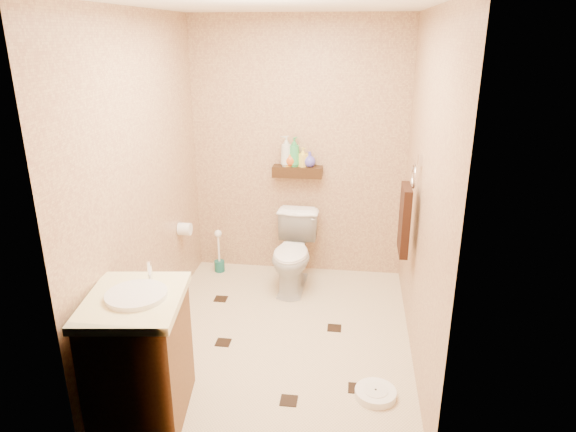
# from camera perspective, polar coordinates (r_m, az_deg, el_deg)

# --- Properties ---
(ground) EXTENTS (2.50, 2.50, 0.00)m
(ground) POSITION_cam_1_polar(r_m,az_deg,el_deg) (4.11, -0.96, -13.19)
(ground) COLOR beige
(ground) RESTS_ON ground
(wall_back) EXTENTS (2.00, 0.04, 2.40)m
(wall_back) POSITION_cam_1_polar(r_m,az_deg,el_deg) (4.81, 1.18, 7.28)
(wall_back) COLOR tan
(wall_back) RESTS_ON ground
(wall_front) EXTENTS (2.00, 0.04, 2.40)m
(wall_front) POSITION_cam_1_polar(r_m,az_deg,el_deg) (2.45, -5.44, -5.29)
(wall_front) COLOR tan
(wall_front) RESTS_ON ground
(wall_left) EXTENTS (0.04, 2.50, 2.40)m
(wall_left) POSITION_cam_1_polar(r_m,az_deg,el_deg) (3.88, -15.86, 3.49)
(wall_left) COLOR tan
(wall_left) RESTS_ON ground
(wall_right) EXTENTS (0.04, 2.50, 2.40)m
(wall_right) POSITION_cam_1_polar(r_m,az_deg,el_deg) (3.60, 14.89, 2.34)
(wall_right) COLOR tan
(wall_right) RESTS_ON ground
(ceiling) EXTENTS (2.00, 2.50, 0.02)m
(ceiling) POSITION_cam_1_polar(r_m,az_deg,el_deg) (3.46, -1.20, 22.46)
(ceiling) COLOR white
(ceiling) RESTS_ON wall_back
(wall_shelf) EXTENTS (0.46, 0.14, 0.10)m
(wall_shelf) POSITION_cam_1_polar(r_m,az_deg,el_deg) (4.77, 1.05, 4.97)
(wall_shelf) COLOR #3A220F
(wall_shelf) RESTS_ON wall_back
(floor_accents) EXTENTS (1.31, 1.47, 0.01)m
(floor_accents) POSITION_cam_1_polar(r_m,az_deg,el_deg) (4.09, -0.57, -13.34)
(floor_accents) COLOR black
(floor_accents) RESTS_ON ground
(toilet) EXTENTS (0.41, 0.69, 0.69)m
(toilet) POSITION_cam_1_polar(r_m,az_deg,el_deg) (4.68, 0.60, -4.14)
(toilet) COLOR white
(toilet) RESTS_ON ground
(vanity) EXTENTS (0.63, 0.73, 0.93)m
(vanity) POSITION_cam_1_polar(r_m,az_deg,el_deg) (3.30, -16.12, -14.63)
(vanity) COLOR brown
(vanity) RESTS_ON ground
(bathroom_scale) EXTENTS (0.31, 0.31, 0.05)m
(bathroom_scale) POSITION_cam_1_polar(r_m,az_deg,el_deg) (3.57, 9.69, -18.84)
(bathroom_scale) COLOR white
(bathroom_scale) RESTS_ON ground
(toilet_brush) EXTENTS (0.10, 0.10, 0.44)m
(toilet_brush) POSITION_cam_1_polar(r_m,az_deg,el_deg) (5.11, -7.66, -4.52)
(toilet_brush) COLOR #175F55
(toilet_brush) RESTS_ON ground
(towel_ring) EXTENTS (0.12, 0.30, 0.76)m
(towel_ring) POSITION_cam_1_polar(r_m,az_deg,el_deg) (3.90, 12.90, -0.08)
(towel_ring) COLOR silver
(towel_ring) RESTS_ON wall_right
(toilet_paper) EXTENTS (0.12, 0.11, 0.12)m
(toilet_paper) POSITION_cam_1_polar(r_m,az_deg,el_deg) (4.62, -11.41, -1.41)
(toilet_paper) COLOR white
(toilet_paper) RESTS_ON wall_left
(bottle_a) EXTENTS (0.14, 0.14, 0.28)m
(bottle_a) POSITION_cam_1_polar(r_m,az_deg,el_deg) (4.74, -0.19, 7.24)
(bottle_a) COLOR beige
(bottle_a) RESTS_ON wall_shelf
(bottle_b) EXTENTS (0.09, 0.09, 0.17)m
(bottle_b) POSITION_cam_1_polar(r_m,az_deg,el_deg) (4.75, 0.16, 6.59)
(bottle_b) COLOR gold
(bottle_b) RESTS_ON wall_shelf
(bottle_c) EXTENTS (0.17, 0.17, 0.16)m
(bottle_c) POSITION_cam_1_polar(r_m,az_deg,el_deg) (4.75, 0.29, 6.51)
(bottle_c) COLOR #C35416
(bottle_c) RESTS_ON wall_shelf
(bottle_d) EXTENTS (0.14, 0.14, 0.27)m
(bottle_d) POSITION_cam_1_polar(r_m,az_deg,el_deg) (4.73, 0.71, 7.15)
(bottle_d) COLOR green
(bottle_d) RESTS_ON wall_shelf
(bottle_e) EXTENTS (0.11, 0.11, 0.18)m
(bottle_e) POSITION_cam_1_polar(r_m,az_deg,el_deg) (4.73, 1.66, 6.58)
(bottle_e) COLOR #EFCE4F
(bottle_e) RESTS_ON wall_shelf
(bottle_f) EXTENTS (0.15, 0.15, 0.14)m
(bottle_f) POSITION_cam_1_polar(r_m,az_deg,el_deg) (4.73, 2.43, 6.33)
(bottle_f) COLOR #524BBD
(bottle_f) RESTS_ON wall_shelf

